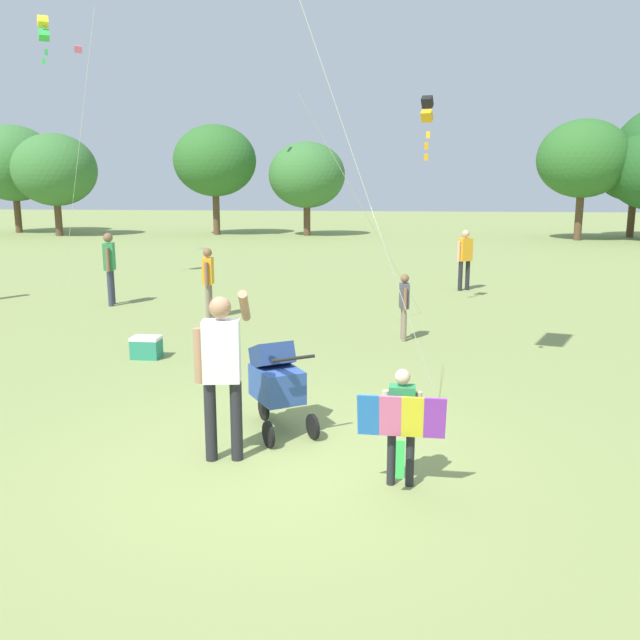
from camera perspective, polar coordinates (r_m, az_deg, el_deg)
ground_plane at (r=6.95m, az=-3.84°, el=-11.71°), size 120.00×120.00×0.00m
treeline_distant at (r=34.50m, az=5.62°, el=13.19°), size 38.70×6.31×6.39m
child_with_butterfly_kite at (r=6.14m, az=6.98°, el=-8.30°), size 0.78×0.35×1.11m
person_adult_flyer at (r=6.65m, az=-8.39°, el=-3.66°), size 0.55×0.56×1.75m
stroller at (r=7.47m, az=-3.77°, el=-5.06°), size 0.87×1.07×1.03m
kite_orange_delta at (r=19.46m, az=-22.51°, el=21.84°), size 2.69×2.74×6.84m
kite_green_novelty at (r=14.30m, az=9.03°, el=17.11°), size 2.24×3.79×4.49m
person_sitting_far at (r=17.67m, az=12.27°, el=5.46°), size 0.43×0.37×1.57m
person_couple_left at (r=13.90m, az=-9.53°, el=3.64°), size 0.22×0.46×1.45m
person_kid_running at (r=11.84m, az=7.21°, el=1.58°), size 0.18×0.38×1.19m
person_back_turned at (r=15.87m, az=-17.54°, el=4.67°), size 0.30×0.52×1.65m
cooler_box at (r=11.00m, az=-14.62°, el=-2.27°), size 0.45×0.33×0.35m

